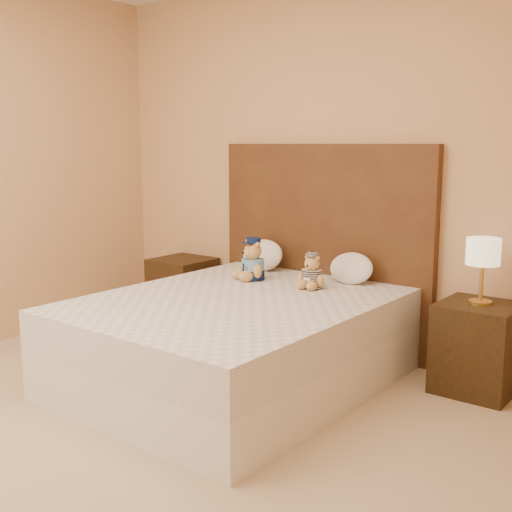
# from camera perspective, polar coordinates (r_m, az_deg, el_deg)

# --- Properties ---
(ground) EXTENTS (4.00, 4.50, 0.00)m
(ground) POSITION_cam_1_polar(r_m,az_deg,el_deg) (3.42, -15.34, -16.47)
(ground) COLOR #C3AE8B
(ground) RESTS_ON ground
(room_walls) EXTENTS (4.04, 4.52, 2.72)m
(room_walls) POSITION_cam_1_polar(r_m,az_deg,el_deg) (3.37, -10.34, 15.03)
(room_walls) COLOR tan
(room_walls) RESTS_ON ground
(bed) EXTENTS (1.60, 2.00, 0.55)m
(bed) POSITION_cam_1_polar(r_m,az_deg,el_deg) (4.08, -1.80, -7.53)
(bed) COLOR white
(bed) RESTS_ON ground
(headboard) EXTENTS (1.75, 0.08, 1.50)m
(headboard) POSITION_cam_1_polar(r_m,az_deg,el_deg) (4.77, 5.96, 0.85)
(headboard) COLOR #513218
(headboard) RESTS_ON ground
(nightstand_left) EXTENTS (0.45, 0.45, 0.55)m
(nightstand_left) POSITION_cam_1_polar(r_m,az_deg,el_deg) (5.46, -6.51, -3.07)
(nightstand_left) COLOR #332210
(nightstand_left) RESTS_ON ground
(nightstand_right) EXTENTS (0.45, 0.45, 0.55)m
(nightstand_right) POSITION_cam_1_polar(r_m,az_deg,el_deg) (4.17, 19.08, -7.70)
(nightstand_right) COLOR #332210
(nightstand_right) RESTS_ON ground
(lamp) EXTENTS (0.20, 0.20, 0.40)m
(lamp) POSITION_cam_1_polar(r_m,az_deg,el_deg) (4.04, 19.54, 0.09)
(lamp) COLOR gold
(lamp) RESTS_ON nightstand_right
(teddy_police) EXTENTS (0.32, 0.31, 0.29)m
(teddy_police) POSITION_cam_1_polar(r_m,az_deg,el_deg) (4.53, -0.28, -0.27)
(teddy_police) COLOR #BA8E48
(teddy_police) RESTS_ON bed
(teddy_prisoner) EXTENTS (0.22, 0.21, 0.23)m
(teddy_prisoner) POSITION_cam_1_polar(r_m,az_deg,el_deg) (4.27, 4.98, -1.35)
(teddy_prisoner) COLOR #BA8E48
(teddy_prisoner) RESTS_ON bed
(pillow_left) EXTENTS (0.36, 0.23, 0.25)m
(pillow_left) POSITION_cam_1_polar(r_m,az_deg,el_deg) (4.88, 0.58, 0.21)
(pillow_left) COLOR white
(pillow_left) RESTS_ON bed
(pillow_right) EXTENTS (0.33, 0.21, 0.23)m
(pillow_right) POSITION_cam_1_polar(r_m,az_deg,el_deg) (4.46, 8.46, -0.96)
(pillow_right) COLOR white
(pillow_right) RESTS_ON bed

